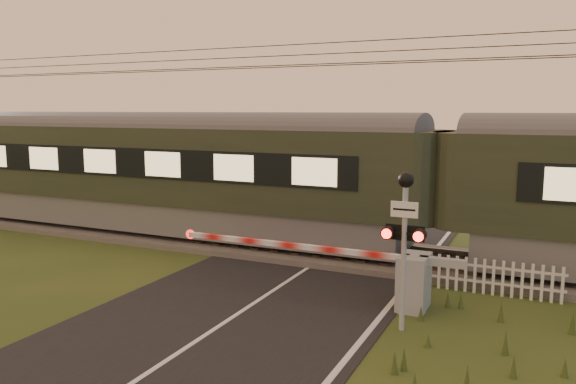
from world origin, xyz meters
The scene contains 8 objects.
ground centered at (0.00, 0.00, 0.00)m, with size 160.00×160.00×0.00m, color #2B3E18.
road centered at (0.02, -0.23, 0.01)m, with size 6.00×140.00×0.03m.
track_bed centered at (0.00, 6.50, 0.07)m, with size 140.00×3.40×0.39m.
overhead_wires centered at (0.00, 6.50, 5.72)m, with size 120.00×0.62×0.62m.
train centered at (3.17, 6.50, 2.20)m, with size 41.17×2.84×3.83m.
boom_gate centered at (2.94, 2.95, 0.66)m, with size 6.90×0.91×1.22m.
crossing_signal centered at (3.29, 1.67, 2.13)m, with size 0.79×0.34×3.09m.
picket_fence centered at (4.71, 4.60, 0.42)m, with size 3.07×0.07×0.84m.
Camera 1 is at (5.65, -8.69, 4.25)m, focal length 35.00 mm.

